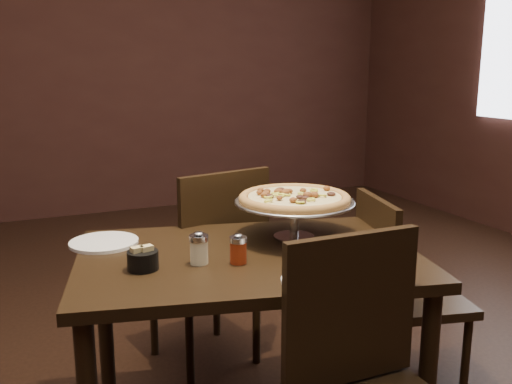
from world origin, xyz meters
name	(u,v)px	position (x,y,z in m)	size (l,w,h in m)	color
room	(240,34)	(0.06, 0.03, 1.40)	(6.04, 7.04, 2.84)	black
dining_table	(249,279)	(0.09, 0.02, 0.61)	(1.26, 0.99, 0.70)	black
pizza_stand	(295,199)	(0.31, 0.11, 0.84)	(0.43, 0.43, 0.18)	#B9B9C0
parmesan_shaker	(199,248)	(-0.10, -0.01, 0.75)	(0.06, 0.06, 0.11)	#F3EBBD
pepper_flake_shaker	(238,249)	(0.02, -0.06, 0.74)	(0.06, 0.06, 0.10)	maroon
packet_caddy	(143,259)	(-0.27, 0.01, 0.73)	(0.10, 0.10, 0.07)	black
napkin_stack	(351,270)	(0.30, -0.28, 0.71)	(0.15, 0.15, 0.02)	white
plate_left	(104,242)	(-0.34, 0.32, 0.70)	(0.24, 0.24, 0.01)	white
plate_near	(318,281)	(0.16, -0.30, 0.70)	(0.21, 0.21, 0.01)	white
serving_spatula	(313,208)	(0.31, -0.02, 0.84)	(0.15, 0.15, 0.02)	#B9B9C0
chair_far	(211,261)	(0.15, 0.56, 0.49)	(0.49, 0.49, 0.89)	black
chair_side	(399,288)	(0.76, 0.06, 0.45)	(0.46, 0.46, 0.82)	black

